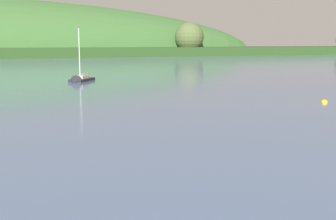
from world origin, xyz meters
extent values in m
cube|color=#27431B|center=(10.80, 222.20, 2.16)|extent=(481.07, 89.36, 4.32)
sphere|color=#4C5B33|center=(98.14, 206.68, 9.76)|extent=(15.54, 15.54, 15.54)
cube|color=#232328|center=(6.67, 71.23, 0.05)|extent=(5.10, 5.58, 0.81)
cone|color=#232328|center=(4.97, 69.14, 0.05)|extent=(2.49, 2.38, 2.11)
cube|color=black|center=(6.67, 71.23, 0.25)|extent=(5.12, 5.59, 0.09)
cube|color=#BCB299|center=(6.58, 71.13, 0.71)|extent=(2.69, 2.83, 0.52)
cylinder|color=silver|center=(6.24, 70.71, 4.42)|extent=(0.15, 0.15, 7.94)
cylinder|color=silver|center=(7.14, 71.81, 1.12)|extent=(1.88, 2.28, 0.12)
sphere|color=yellow|center=(23.06, 35.58, 0.00)|extent=(0.65, 0.65, 0.65)
cylinder|color=black|center=(23.06, 35.58, 0.36)|extent=(0.04, 0.04, 0.08)
camera|label=1|loc=(-9.73, 3.46, 5.95)|focal=45.28mm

